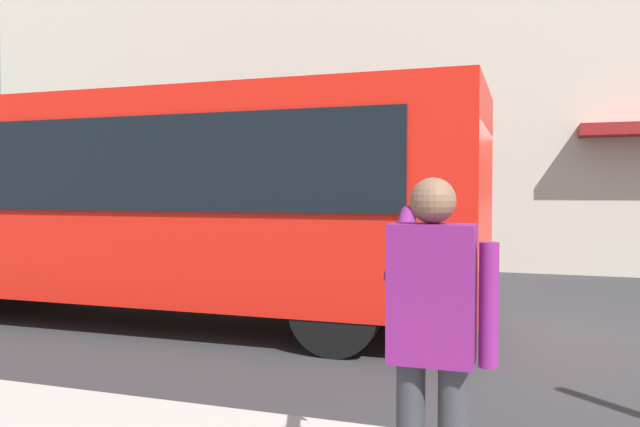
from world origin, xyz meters
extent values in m
plane|color=#2B2B2D|center=(0.00, 0.00, 0.00)|extent=(60.00, 60.00, 0.00)
cube|color=red|center=(4.63, 0.22, 1.70)|extent=(9.00, 2.50, 2.60)
cube|color=black|center=(4.63, 1.48, 2.10)|extent=(7.60, 0.06, 1.10)
cylinder|color=black|center=(7.63, -0.88, 0.50)|extent=(1.00, 0.28, 1.00)
cylinder|color=black|center=(1.63, -0.88, 0.50)|extent=(1.00, 0.28, 1.00)
cylinder|color=black|center=(1.63, 1.32, 0.50)|extent=(1.00, 0.28, 1.00)
cube|color=#6B1960|center=(0.11, 4.72, 1.30)|extent=(0.40, 0.24, 0.66)
sphere|color=brown|center=(0.11, 4.72, 1.74)|extent=(0.22, 0.22, 0.22)
cylinder|color=#6B1960|center=(-0.15, 4.72, 1.26)|extent=(0.09, 0.09, 0.58)
cylinder|color=#6B1960|center=(0.29, 4.56, 1.52)|extent=(0.09, 0.48, 0.37)
cube|color=black|center=(0.21, 4.42, 1.72)|extent=(0.07, 0.01, 0.14)
camera|label=1|loc=(-0.31, 7.67, 1.79)|focal=34.89mm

